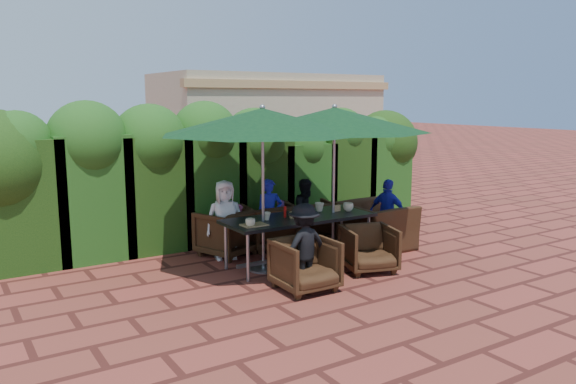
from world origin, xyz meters
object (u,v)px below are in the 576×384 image
chair_far_right (311,219)px  chair_near_left (305,262)px  umbrella_right (334,120)px  chair_near_right (369,246)px  dining_table (299,221)px  chair_far_mid (270,224)px  chair_end_right (376,218)px  chair_far_left (227,230)px  umbrella_left (262,122)px

chair_far_right → chair_near_left: chair_far_right is taller
umbrella_right → chair_near_right: size_ratio=3.98×
chair_near_left → chair_near_right: (1.28, 0.20, -0.01)m
dining_table → chair_far_right: bearing=48.4°
chair_far_mid → chair_near_right: 2.00m
dining_table → umbrella_right: 1.66m
chair_far_right → chair_near_right: (-0.28, -1.93, -0.03)m
chair_near_right → chair_end_right: (0.98, 0.99, 0.14)m
chair_far_mid → chair_far_right: chair_far_mid is taller
chair_far_mid → chair_near_left: 2.22m
chair_far_left → chair_end_right: size_ratio=0.71×
chair_end_right → chair_near_left: bearing=119.8°
chair_far_left → chair_far_mid: 0.84m
dining_table → chair_far_left: 1.30m
umbrella_left → chair_far_mid: size_ratio=3.58×
umbrella_right → chair_far_mid: umbrella_right is taller
chair_near_right → chair_far_mid: bearing=124.6°
umbrella_right → chair_near_left: size_ratio=3.86×
dining_table → chair_end_right: chair_end_right is taller
dining_table → chair_far_mid: (0.09, 1.04, -0.25)m
chair_near_right → dining_table: bearing=145.3°
dining_table → chair_far_right: size_ratio=2.97×
chair_far_right → chair_near_left: (-1.55, -2.13, -0.02)m
dining_table → chair_near_right: 1.14m
chair_near_left → chair_far_right: bearing=55.0°
chair_far_left → chair_far_mid: bearing=159.8°
umbrella_right → chair_far_mid: size_ratio=3.54×
dining_table → chair_far_left: bearing=126.1°
chair_far_right → chair_end_right: 1.18m
umbrella_left → chair_end_right: 2.86m
chair_end_right → dining_table: bearing=96.3°
umbrella_left → chair_far_mid: bearing=54.8°
umbrella_right → chair_far_left: umbrella_right is taller
umbrella_left → umbrella_right: size_ratio=1.01×
chair_far_left → chair_end_right: bearing=138.1°
chair_near_left → chair_near_right: chair_near_left is taller
chair_far_left → chair_far_right: 1.69m
umbrella_left → chair_near_left: 2.12m
dining_table → chair_far_right: chair_far_right is taller
umbrella_right → chair_far_right: umbrella_right is taller
chair_far_mid → chair_far_right: 0.85m
umbrella_right → chair_far_right: (0.31, 1.09, -1.81)m
chair_far_right → chair_far_mid: bearing=14.7°
chair_near_left → chair_end_right: chair_end_right is taller
umbrella_right → chair_far_mid: bearing=116.8°
umbrella_left → umbrella_right: 1.27m
chair_far_left → chair_near_right: chair_far_left is taller
chair_near_left → chair_far_left: bearing=94.8°
chair_far_left → chair_near_left: size_ratio=1.08×
dining_table → chair_near_left: 1.26m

